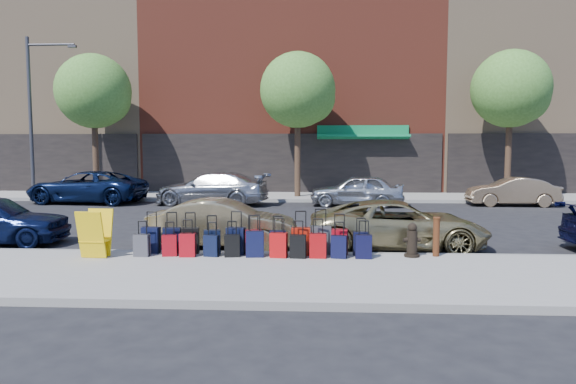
# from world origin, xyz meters

# --- Properties ---
(ground) EXTENTS (120.00, 120.00, 0.00)m
(ground) POSITION_xyz_m (0.00, 0.00, 0.00)
(ground) COLOR black
(ground) RESTS_ON ground
(sidewalk_near) EXTENTS (60.00, 4.00, 0.15)m
(sidewalk_near) POSITION_xyz_m (0.00, -6.50, 0.07)
(sidewalk_near) COLOR gray
(sidewalk_near) RESTS_ON ground
(sidewalk_far) EXTENTS (60.00, 4.00, 0.15)m
(sidewalk_far) POSITION_xyz_m (0.00, 10.00, 0.07)
(sidewalk_far) COLOR gray
(sidewalk_far) RESTS_ON ground
(curb_near) EXTENTS (60.00, 0.08, 0.15)m
(curb_near) POSITION_xyz_m (0.00, -4.48, 0.07)
(curb_near) COLOR gray
(curb_near) RESTS_ON ground
(curb_far) EXTENTS (60.00, 0.08, 0.15)m
(curb_far) POSITION_xyz_m (0.00, 7.98, 0.07)
(curb_far) COLOR gray
(curb_far) RESTS_ON ground
(building_left) EXTENTS (15.00, 12.12, 16.00)m
(building_left) POSITION_xyz_m (-16.00, 17.98, 7.98)
(building_left) COLOR #93795A
(building_left) RESTS_ON ground
(building_center) EXTENTS (17.00, 12.85, 20.00)m
(building_center) POSITION_xyz_m (0.00, 17.99, 9.98)
(building_center) COLOR maroon
(building_center) RESTS_ON ground
(building_right) EXTENTS (15.00, 12.12, 18.00)m
(building_right) POSITION_xyz_m (16.00, 17.99, 8.98)
(building_right) COLOR #93795A
(building_right) RESTS_ON ground
(tree_left) EXTENTS (3.80, 3.80, 7.27)m
(tree_left) POSITION_xyz_m (-9.86, 9.50, 5.41)
(tree_left) COLOR black
(tree_left) RESTS_ON sidewalk_far
(tree_center) EXTENTS (3.80, 3.80, 7.27)m
(tree_center) POSITION_xyz_m (0.64, 9.50, 5.41)
(tree_center) COLOR black
(tree_center) RESTS_ON sidewalk_far
(tree_right) EXTENTS (3.80, 3.80, 7.27)m
(tree_right) POSITION_xyz_m (11.14, 9.50, 5.41)
(tree_right) COLOR black
(tree_right) RESTS_ON sidewalk_far
(streetlight) EXTENTS (2.59, 0.18, 8.00)m
(streetlight) POSITION_xyz_m (-12.80, 8.80, 4.66)
(streetlight) COLOR #333338
(streetlight) RESTS_ON sidewalk_far
(suitcase_front_0) EXTENTS (0.43, 0.27, 0.99)m
(suitcase_front_0) POSITION_xyz_m (-2.49, -4.78, 0.46)
(suitcase_front_0) COLOR black
(suitcase_front_0) RESTS_ON sidewalk_near
(suitcase_front_1) EXTENTS (0.44, 0.28, 0.98)m
(suitcase_front_1) POSITION_xyz_m (-1.99, -4.78, 0.46)
(suitcase_front_1) COLOR black
(suitcase_front_1) RESTS_ON sidewalk_near
(suitcase_front_2) EXTENTS (0.43, 0.27, 0.97)m
(suitcase_front_2) POSITION_xyz_m (-1.55, -4.77, 0.45)
(suitcase_front_2) COLOR black
(suitcase_front_2) RESTS_ON sidewalk_near
(suitcase_front_3) EXTENTS (0.41, 0.28, 0.92)m
(suitcase_front_3) POSITION_xyz_m (-1.01, -4.83, 0.44)
(suitcase_front_3) COLOR black
(suitcase_front_3) RESTS_ON sidewalk_near
(suitcase_front_4) EXTENTS (0.44, 0.27, 1.02)m
(suitcase_front_4) POSITION_xyz_m (-0.45, -4.82, 0.47)
(suitcase_front_4) COLOR black
(suitcase_front_4) RESTS_ON sidewalk_near
(suitcase_front_5) EXTENTS (0.41, 0.26, 0.92)m
(suitcase_front_5) POSITION_xyz_m (-0.04, -4.78, 0.44)
(suitcase_front_5) COLOR maroon
(suitcase_front_5) RESTS_ON sidewalk_near
(suitcase_front_6) EXTENTS (0.39, 0.24, 0.91)m
(suitcase_front_6) POSITION_xyz_m (0.53, -4.80, 0.43)
(suitcase_front_6) COLOR black
(suitcase_front_6) RESTS_ON sidewalk_near
(suitcase_front_7) EXTENTS (0.44, 0.25, 1.03)m
(suitcase_front_7) POSITION_xyz_m (1.07, -4.84, 0.47)
(suitcase_front_7) COLOR #AE190B
(suitcase_front_7) RESTS_ON sidewalk_near
(suitcase_front_8) EXTENTS (0.48, 0.30, 1.08)m
(suitcase_front_8) POSITION_xyz_m (1.54, -4.75, 0.49)
(suitcase_front_8) COLOR #3A3B40
(suitcase_front_8) RESTS_ON sidewalk_near
(suitcase_front_9) EXTENTS (0.43, 0.28, 0.97)m
(suitcase_front_9) POSITION_xyz_m (1.96, -4.76, 0.45)
(suitcase_front_9) COLOR maroon
(suitcase_front_9) RESTS_ON sidewalk_near
(suitcase_front_10) EXTENTS (0.37, 0.21, 0.87)m
(suitcase_front_10) POSITION_xyz_m (2.47, -4.77, 0.42)
(suitcase_front_10) COLOR black
(suitcase_front_10) RESTS_ON sidewalk_near
(suitcase_back_0) EXTENTS (0.36, 0.22, 0.83)m
(suitcase_back_0) POSITION_xyz_m (-2.58, -5.17, 0.41)
(suitcase_back_0) COLOR #3D3D42
(suitcase_back_0) RESTS_ON sidewalk_near
(suitcase_back_1) EXTENTS (0.36, 0.24, 0.80)m
(suitcase_back_1) POSITION_xyz_m (-1.95, -5.10, 0.40)
(suitcase_back_1) COLOR maroon
(suitcase_back_1) RESTS_ON sidewalk_near
(suitcase_back_2) EXTENTS (0.37, 0.23, 0.86)m
(suitcase_back_2) POSITION_xyz_m (-1.52, -5.15, 0.42)
(suitcase_back_2) COLOR #A00A13
(suitcase_back_2) RESTS_ON sidewalk_near
(suitcase_back_3) EXTENTS (0.36, 0.25, 0.80)m
(suitcase_back_3) POSITION_xyz_m (-0.97, -5.09, 0.40)
(suitcase_back_3) COLOR black
(suitcase_back_3) RESTS_ON sidewalk_near
(suitcase_back_4) EXTENTS (0.37, 0.25, 0.82)m
(suitcase_back_4) POSITION_xyz_m (-0.49, -5.10, 0.41)
(suitcase_back_4) COLOR black
(suitcase_back_4) RESTS_ON sidewalk_near
(suitcase_back_5) EXTENTS (0.42, 0.27, 0.96)m
(suitcase_back_5) POSITION_xyz_m (0.03, -5.09, 0.45)
(suitcase_back_5) COLOR black
(suitcase_back_5) RESTS_ON sidewalk_near
(suitcase_back_6) EXTENTS (0.41, 0.27, 0.91)m
(suitcase_back_6) POSITION_xyz_m (0.58, -5.12, 0.43)
(suitcase_back_6) COLOR #AE0B0D
(suitcase_back_6) RESTS_ON sidewalk_near
(suitcase_back_7) EXTENTS (0.38, 0.24, 0.86)m
(suitcase_back_7) POSITION_xyz_m (1.02, -5.16, 0.42)
(suitcase_back_7) COLOR black
(suitcase_back_7) RESTS_ON sidewalk_near
(suitcase_back_8) EXTENTS (0.38, 0.23, 0.90)m
(suitcase_back_8) POSITION_xyz_m (1.47, -5.13, 0.43)
(suitcase_back_8) COLOR #9A090D
(suitcase_back_8) RESTS_ON sidewalk_near
(suitcase_back_9) EXTENTS (0.38, 0.26, 0.83)m
(suitcase_back_9) POSITION_xyz_m (1.95, -5.12, 0.41)
(suitcase_back_9) COLOR black
(suitcase_back_9) RESTS_ON sidewalk_near
(suitcase_back_10) EXTENTS (0.38, 0.23, 0.87)m
(suitcase_back_10) POSITION_xyz_m (2.50, -5.13, 0.42)
(suitcase_back_10) COLOR black
(suitcase_back_10) RESTS_ON sidewalk_near
(fire_hydrant) EXTENTS (0.40, 0.35, 0.78)m
(fire_hydrant) POSITION_xyz_m (3.63, -4.88, 0.51)
(fire_hydrant) COLOR black
(fire_hydrant) RESTS_ON sidewalk_near
(bollard) EXTENTS (0.17, 0.17, 0.91)m
(bollard) POSITION_xyz_m (4.19, -4.80, 0.62)
(bollard) COLOR #38190C
(bollard) RESTS_ON sidewalk_near
(display_rack) EXTENTS (0.64, 0.70, 1.08)m
(display_rack) POSITION_xyz_m (-3.60, -5.32, 0.68)
(display_rack) COLOR yellow
(display_rack) RESTS_ON sidewalk_near
(car_near_1) EXTENTS (3.88, 1.37, 1.28)m
(car_near_1) POSITION_xyz_m (-1.01, -3.31, 0.64)
(car_near_1) COLOR tan
(car_near_1) RESTS_ON ground
(car_near_2) EXTENTS (4.61, 2.17, 1.28)m
(car_near_2) POSITION_xyz_m (3.58, -3.24, 0.64)
(car_near_2) COLOR #93875A
(car_near_2) RESTS_ON ground
(car_far_0) EXTENTS (5.75, 3.12, 1.53)m
(car_far_0) POSITION_xyz_m (-9.43, 7.10, 0.77)
(car_far_0) COLOR #0E1A3D
(car_far_0) RESTS_ON ground
(car_far_1) EXTENTS (5.44, 2.79, 1.51)m
(car_far_1) POSITION_xyz_m (-3.34, 6.60, 0.76)
(car_far_1) COLOR #B0B2B7
(car_far_1) RESTS_ON ground
(car_far_2) EXTENTS (4.34, 2.12, 1.43)m
(car_far_2) POSITION_xyz_m (3.28, 6.53, 0.71)
(car_far_2) COLOR #B2B6BA
(car_far_2) RESTS_ON ground
(car_far_3) EXTENTS (3.98, 1.56, 1.29)m
(car_far_3) POSITION_xyz_m (10.32, 7.00, 0.65)
(car_far_3) COLOR #A08462
(car_far_3) RESTS_ON ground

